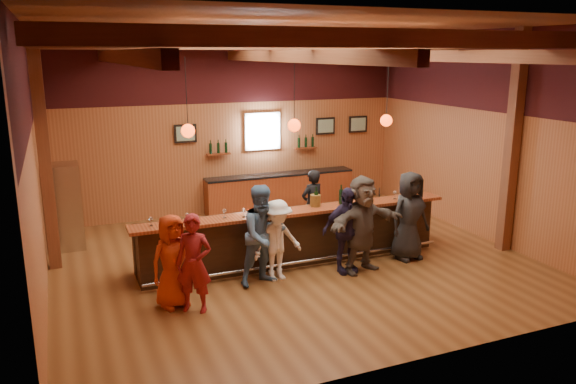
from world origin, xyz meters
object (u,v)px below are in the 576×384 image
Objects in this scene: customer_white at (277,240)px; back_bar_cabinet at (280,191)px; bottle_a at (316,199)px; stainless_fridge at (64,207)px; customer_orange at (173,261)px; bar_counter at (292,234)px; bartender at (312,205)px; customer_redvest at (194,264)px; customer_navy at (346,230)px; customer_brown at (362,224)px; ice_bucket at (315,201)px; customer_denim at (263,235)px; customer_dark at (409,216)px.

back_bar_cabinet is at bearing 57.31° from customer_white.
customer_white and bottle_a have the same top height.
stainless_fridge is 1.17× the size of customer_orange.
bar_counter is at bearing 153.82° from bottle_a.
bartender reaches higher than bottle_a.
stainless_fridge reaches higher than customer_white.
customer_redvest is at bearing -65.73° from stainless_fridge.
bar_counter is 2.80m from customer_redvest.
stainless_fridge is 1.10× the size of customer_navy.
customer_brown reaches higher than customer_redvest.
customer_brown reaches higher than bartender.
bottle_a is (4.54, -2.66, 0.36)m from stainless_fridge.
bottle_a is at bearing 54.24° from bartender.
ice_bucket reaches higher than back_bar_cabinet.
customer_denim reaches higher than customer_orange.
bartender reaches higher than customer_orange.
customer_redvest is 3.04m from customer_navy.
back_bar_cabinet is at bearing 34.36° from customer_orange.
customer_denim is 1.55m from ice_bucket.
customer_redvest is 4.08m from bartender.
customer_brown is at bearing -175.81° from customer_dark.
customer_redvest is (-3.50, -5.11, 0.32)m from back_bar_cabinet.
bottle_a is at bearing 20.81° from customer_white.
customer_navy reaches higher than back_bar_cabinet.
customer_orange is 0.42m from customer_redvest.
customer_brown is at bearing -47.97° from bar_counter.
customer_dark reaches higher than back_bar_cabinet.
stainless_fridge is at bearing 149.44° from ice_bucket.
bottle_a is (2.75, 1.33, 0.46)m from customer_redvest.
customer_white is at bearing 2.83° from customer_denim.
bartender is at bearing 67.51° from ice_bucket.
customer_white is (-1.83, -4.43, 0.27)m from back_bar_cabinet.
customer_denim is at bearing -175.31° from customer_white.
customer_orange reaches higher than bottle_a.
customer_denim reaches higher than bartender.
customer_denim is (1.39, 0.61, 0.11)m from customer_redvest.
customer_brown is 1.21m from customer_dark.
bartender is (3.22, 2.51, -0.02)m from customer_redvest.
customer_brown is at bearing -56.65° from ice_bucket.
bartender is at bearing -16.41° from stainless_fridge.
stainless_fridge is at bearing 149.24° from bar_counter.
customer_redvest is 3.08m from bottle_a.
bar_counter is 3.76m from back_bar_cabinet.
bar_counter is at bearing 32.89° from customer_denim.
stainless_fridge is at bearing 146.05° from customer_dark.
customer_white reaches higher than ice_bucket.
ice_bucket is (-0.78, -3.79, 0.75)m from back_bar_cabinet.
back_bar_cabinet is 2.17× the size of customer_brown.
customer_dark is (0.98, -4.42, 0.41)m from back_bar_cabinet.
customer_redvest is 7.02× the size of ice_bucket.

